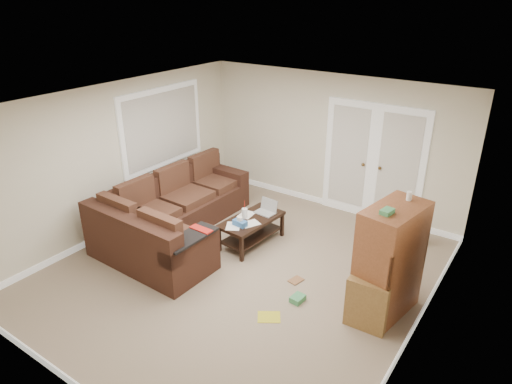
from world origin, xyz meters
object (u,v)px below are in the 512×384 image
Objects in this scene: tv_armoire at (389,261)px; coffee_table at (252,229)px; side_cabinet at (372,294)px; sectional_sofa at (170,219)px.

coffee_table is at bearing 179.51° from tv_armoire.
side_cabinet reaches higher than coffee_table.
tv_armoire is at bearing 73.80° from side_cabinet.
coffee_table is 2.47m from tv_armoire.
coffee_table is 1.07× the size of side_cabinet.
tv_armoire is 1.48× the size of side_cabinet.
sectional_sofa is 2.61× the size of coffee_table.
tv_armoire is 0.47m from side_cabinet.
coffee_table is 2.42m from side_cabinet.
side_cabinet is (3.51, -0.09, 0.03)m from sectional_sofa.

